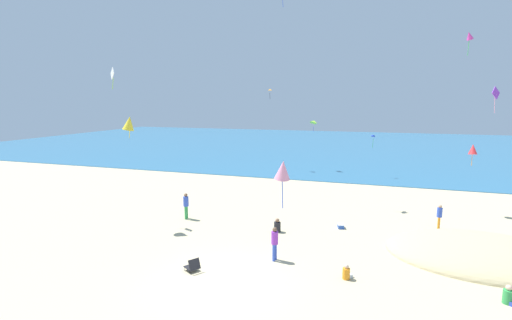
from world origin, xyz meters
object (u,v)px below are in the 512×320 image
object	(u,v)px
person_0	(275,241)
person_4	(186,204)
person_5	(439,215)
kite_magenta	(469,36)
kite_red	(473,149)
kite_yellow	(129,123)
kite_orange	(270,90)
kite_purple	(496,94)
kite_lime	(314,122)
beach_chair_mid_beach	(193,266)
cooler_box	(341,226)
person_2	(277,227)
kite_white	(112,74)
kite_pink	(283,170)
person_1	(347,273)
person_3	(509,297)
kite_blue	(374,136)

from	to	relation	value
person_0	person_4	distance (m)	8.16
person_5	kite_magenta	size ratio (longest dim) A/B	0.92
person_4	kite_red	distance (m)	18.89
kite_yellow	kite_orange	size ratio (longest dim) A/B	1.19
person_0	kite_magenta	distance (m)	19.15
kite_red	kite_purple	size ratio (longest dim) A/B	0.77
kite_lime	beach_chair_mid_beach	bearing A→B (deg)	-92.22
cooler_box	person_5	world-z (taller)	person_5
kite_magenta	kite_purple	distance (m)	4.85
person_0	person_2	xyz separation A→B (m)	(-0.86, 3.79, -0.64)
person_0	cooler_box	bearing A→B (deg)	73.35
person_0	kite_white	distance (m)	14.17
person_5	kite_orange	size ratio (longest dim) A/B	1.31
person_5	kite_white	distance (m)	21.17
kite_lime	kite_pink	bearing A→B (deg)	-83.03
kite_pink	kite_lime	distance (m)	28.11
kite_orange	cooler_box	bearing A→B (deg)	-61.95
person_2	kite_white	xyz separation A→B (m)	(-10.29, -0.50, 8.73)
cooler_box	person_4	xyz separation A→B (m)	(-9.49, -1.23, 0.84)
person_2	person_5	distance (m)	9.48
cooler_box	person_1	distance (m)	6.39
kite_magenta	kite_lime	bearing A→B (deg)	136.22
person_0	kite_purple	world-z (taller)	kite_purple
kite_magenta	kite_orange	bearing A→B (deg)	147.58
beach_chair_mid_beach	kite_white	distance (m)	13.12
kite_pink	kite_lime	xyz separation A→B (m)	(-3.41, 27.91, 0.12)
person_1	person_2	world-z (taller)	person_2
person_3	person_1	bearing A→B (deg)	-144.85
cooler_box	kite_red	xyz separation A→B (m)	(7.77, 5.67, 4.17)
person_1	person_3	bearing A→B (deg)	-63.29
kite_red	kite_purple	bearing A→B (deg)	60.73
kite_lime	person_5	bearing A→B (deg)	-58.99
person_3	kite_yellow	bearing A→B (deg)	-152.82
kite_pink	kite_yellow	distance (m)	12.33
cooler_box	kite_lime	world-z (taller)	kite_lime
cooler_box	kite_pink	xyz separation A→B (m)	(-1.22, -9.54, 4.98)
person_3	kite_purple	xyz separation A→B (m)	(3.01, 15.49, 7.66)
person_3	beach_chair_mid_beach	bearing A→B (deg)	-137.41
kite_magenta	kite_red	xyz separation A→B (m)	(0.52, -1.31, -7.36)
kite_pink	kite_yellow	bearing A→B (deg)	149.81
person_2	person_3	world-z (taller)	person_2
person_2	kite_blue	size ratio (longest dim) A/B	0.60
cooler_box	kite_orange	xyz separation A→B (m)	(-9.33, 17.51, 8.50)
beach_chair_mid_beach	person_0	world-z (taller)	person_0
kite_yellow	kite_blue	bearing A→B (deg)	55.71
cooler_box	kite_orange	size ratio (longest dim) A/B	0.47
kite_purple	kite_blue	size ratio (longest dim) A/B	1.43
person_0	person_5	xyz separation A→B (m)	(8.00, 7.10, -0.09)
kite_white	kite_orange	world-z (taller)	kite_white
cooler_box	person_0	distance (m)	6.12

